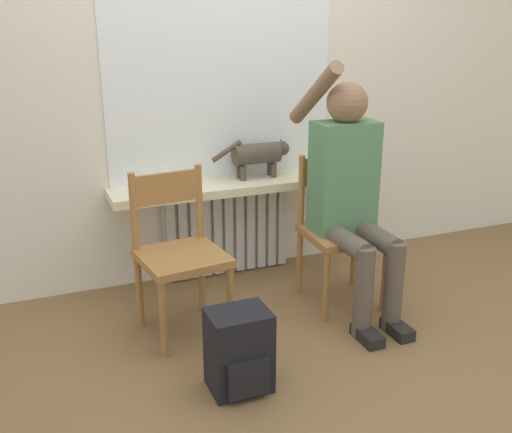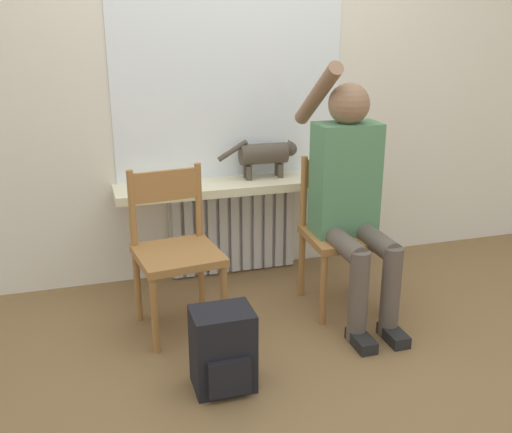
# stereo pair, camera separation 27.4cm
# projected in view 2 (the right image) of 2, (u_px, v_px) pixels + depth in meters

# --- Properties ---
(ground_plane) EXTENTS (12.00, 12.00, 0.00)m
(ground_plane) POSITION_uv_depth(u_px,v_px,m) (296.00, 365.00, 2.84)
(ground_plane) COLOR brown
(wall_with_window) EXTENTS (7.00, 0.06, 2.70)m
(wall_with_window) POSITION_uv_depth(u_px,v_px,m) (228.00, 55.00, 3.52)
(wall_with_window) COLOR silver
(wall_with_window) RESTS_ON ground_plane
(radiator) EXTENTS (0.81, 0.08, 0.57)m
(radiator) POSITION_uv_depth(u_px,v_px,m) (233.00, 229.00, 3.79)
(radiator) COLOR silver
(radiator) RESTS_ON ground_plane
(windowsill) EXTENTS (1.45, 0.30, 0.05)m
(windowsill) POSITION_uv_depth(u_px,v_px,m) (237.00, 186.00, 3.60)
(windowsill) COLOR beige
(windowsill) RESTS_ON radiator
(window_glass) EXTENTS (1.39, 0.01, 1.19)m
(window_glass) POSITION_uv_depth(u_px,v_px,m) (230.00, 78.00, 3.53)
(window_glass) COLOR white
(window_glass) RESTS_ON windowsill
(chair_left) EXTENTS (0.45, 0.45, 0.84)m
(chair_left) POSITION_uv_depth(u_px,v_px,m) (175.00, 249.00, 3.06)
(chair_left) COLOR #9E6B38
(chair_left) RESTS_ON ground_plane
(chair_right) EXTENTS (0.43, 0.43, 0.84)m
(chair_right) POSITION_uv_depth(u_px,v_px,m) (341.00, 231.00, 3.32)
(chair_right) COLOR #9E6B38
(chair_right) RESTS_ON ground_plane
(person) EXTENTS (0.36, 0.95, 1.36)m
(person) POSITION_uv_depth(u_px,v_px,m) (351.00, 191.00, 3.15)
(person) COLOR brown
(person) RESTS_ON ground_plane
(cat) EXTENTS (0.50, 0.12, 0.24)m
(cat) POSITION_uv_depth(u_px,v_px,m) (266.00, 154.00, 3.63)
(cat) COLOR #4C4238
(cat) RESTS_ON windowsill
(backpack) EXTENTS (0.27, 0.24, 0.37)m
(backpack) POSITION_uv_depth(u_px,v_px,m) (223.00, 350.00, 2.62)
(backpack) COLOR black
(backpack) RESTS_ON ground_plane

